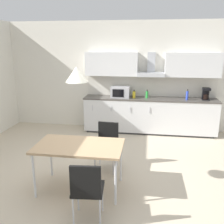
# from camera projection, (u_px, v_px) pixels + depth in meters

# --- Properties ---
(ground_plane) EXTENTS (8.52, 8.33, 0.02)m
(ground_plane) POSITION_uv_depth(u_px,v_px,m) (91.00, 176.00, 4.45)
(ground_plane) COLOR beige
(wall_back) EXTENTS (6.82, 0.10, 2.86)m
(wall_back) POSITION_uv_depth(u_px,v_px,m) (113.00, 76.00, 6.77)
(wall_back) COLOR silver
(wall_back) RESTS_ON ground_plane
(kitchen_counter) EXTENTS (3.41, 0.61, 0.92)m
(kitchen_counter) POSITION_uv_depth(u_px,v_px,m) (149.00, 115.00, 6.55)
(kitchen_counter) COLOR #333333
(kitchen_counter) RESTS_ON ground_plane
(backsplash_tile) EXTENTS (3.39, 0.02, 0.52)m
(backsplash_tile) POSITION_uv_depth(u_px,v_px,m) (150.00, 86.00, 6.63)
(backsplash_tile) COLOR silver
(backsplash_tile) RESTS_ON kitchen_counter
(upper_wall_cabinets) EXTENTS (3.39, 0.40, 0.60)m
(upper_wall_cabinets) POSITION_uv_depth(u_px,v_px,m) (151.00, 65.00, 6.33)
(upper_wall_cabinets) COLOR silver
(microwave) EXTENTS (0.48, 0.35, 0.28)m
(microwave) POSITION_uv_depth(u_px,v_px,m) (120.00, 92.00, 6.50)
(microwave) COLOR #ADADB2
(microwave) RESTS_ON kitchen_counter
(coffee_maker) EXTENTS (0.18, 0.19, 0.30)m
(coffee_maker) POSITION_uv_depth(u_px,v_px,m) (206.00, 94.00, 6.22)
(coffee_maker) COLOR black
(coffee_maker) RESTS_ON kitchen_counter
(bottle_blue) EXTENTS (0.06, 0.06, 0.26)m
(bottle_blue) POSITION_uv_depth(u_px,v_px,m) (187.00, 95.00, 6.22)
(bottle_blue) COLOR blue
(bottle_blue) RESTS_ON kitchen_counter
(bottle_yellow) EXTENTS (0.08, 0.08, 0.21)m
(bottle_yellow) POSITION_uv_depth(u_px,v_px,m) (134.00, 95.00, 6.42)
(bottle_yellow) COLOR yellow
(bottle_yellow) RESTS_ON kitchen_counter
(bottle_green) EXTENTS (0.07, 0.07, 0.21)m
(bottle_green) POSITION_uv_depth(u_px,v_px,m) (147.00, 94.00, 6.45)
(bottle_green) COLOR green
(bottle_green) RESTS_ON kitchen_counter
(dining_table) EXTENTS (1.35, 0.79, 0.76)m
(dining_table) POSITION_uv_depth(u_px,v_px,m) (79.00, 148.00, 3.87)
(dining_table) COLOR tan
(dining_table) RESTS_ON ground_plane
(chair_near_right) EXTENTS (0.44, 0.44, 0.87)m
(chair_near_right) POSITION_uv_depth(u_px,v_px,m) (87.00, 187.00, 3.14)
(chair_near_right) COLOR black
(chair_near_right) RESTS_ON ground_plane
(chair_far_right) EXTENTS (0.43, 0.43, 0.87)m
(chair_far_right) POSITION_uv_depth(u_px,v_px,m) (107.00, 141.00, 4.61)
(chair_far_right) COLOR black
(chair_far_right) RESTS_ON ground_plane
(pendant_lamp) EXTENTS (0.32, 0.32, 0.22)m
(pendant_lamp) POSITION_uv_depth(u_px,v_px,m) (76.00, 74.00, 3.57)
(pendant_lamp) COLOR silver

